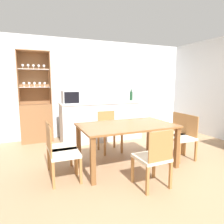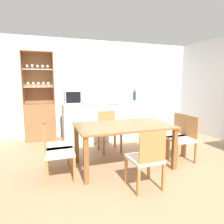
{
  "view_description": "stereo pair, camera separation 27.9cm",
  "coord_description": "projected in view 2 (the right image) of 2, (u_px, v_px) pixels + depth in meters",
  "views": [
    {
      "loc": [
        -1.9,
        -2.66,
        1.44
      ],
      "look_at": [
        -0.31,
        1.12,
        0.82
      ],
      "focal_mm": 32.0,
      "sensor_mm": 36.0,
      "label": 1
    },
    {
      "loc": [
        -1.64,
        -2.76,
        1.44
      ],
      "look_at": [
        -0.31,
        1.12,
        0.82
      ],
      "focal_mm": 32.0,
      "sensor_mm": 36.0,
      "label": 2
    }
  ],
  "objects": [
    {
      "name": "dining_chair_head_far",
      "position": [
        109.0,
        131.0,
        4.18
      ],
      "size": [
        0.42,
        0.42,
        0.83
      ],
      "rotation": [
        0.0,
        0.0,
        3.15
      ],
      "color": "beige",
      "rests_on": "ground_plane"
    },
    {
      "name": "kitchen_counter",
      "position": [
        104.0,
        121.0,
        4.99
      ],
      "size": [
        2.04,
        0.55,
        0.95
      ],
      "color": "silver",
      "rests_on": "ground_plane"
    },
    {
      "name": "microwave",
      "position": [
        75.0,
        97.0,
        4.67
      ],
      "size": [
        0.51,
        0.33,
        0.29
      ],
      "color": "#B7BABF",
      "rests_on": "kitchen_counter"
    },
    {
      "name": "wall_back",
      "position": [
        105.0,
        88.0,
        5.6
      ],
      "size": [
        6.8,
        0.06,
        2.55
      ],
      "color": "silver",
      "rests_on": "ground_plane"
    },
    {
      "name": "dining_chair_side_right_far",
      "position": [
        173.0,
        134.0,
        3.92
      ],
      "size": [
        0.42,
        0.42,
        0.83
      ],
      "rotation": [
        0.0,
        0.0,
        1.58
      ],
      "color": "beige",
      "rests_on": "ground_plane"
    },
    {
      "name": "dining_chair_side_left_near",
      "position": [
        57.0,
        152.0,
        2.93
      ],
      "size": [
        0.42,
        0.42,
        0.83
      ],
      "rotation": [
        0.0,
        0.0,
        -1.59
      ],
      "color": "beige",
      "rests_on": "ground_plane"
    },
    {
      "name": "dining_chair_side_right_near",
      "position": [
        183.0,
        138.0,
        3.65
      ],
      "size": [
        0.43,
        0.43,
        0.83
      ],
      "rotation": [
        0.0,
        0.0,
        1.54
      ],
      "color": "beige",
      "rests_on": "ground_plane"
    },
    {
      "name": "display_cabinet",
      "position": [
        40.0,
        115.0,
        4.94
      ],
      "size": [
        0.72,
        0.36,
        2.15
      ],
      "color": "brown",
      "rests_on": "ground_plane"
    },
    {
      "name": "wine_bottle",
      "position": [
        134.0,
        96.0,
        5.36
      ],
      "size": [
        0.08,
        0.08,
        0.3
      ],
      "color": "#193D23",
      "rests_on": "kitchen_counter"
    },
    {
      "name": "ground_plane",
      "position": [
        151.0,
        169.0,
        3.32
      ],
      "size": [
        18.0,
        18.0,
        0.0
      ],
      "primitive_type": "plane",
      "color": "#A37F5B"
    },
    {
      "name": "dining_chair_head_near",
      "position": [
        146.0,
        159.0,
        2.68
      ],
      "size": [
        0.43,
        0.43,
        0.83
      ],
      "rotation": [
        0.0,
        0.0,
        0.03
      ],
      "color": "beige",
      "rests_on": "ground_plane"
    },
    {
      "name": "dining_chair_side_left_far",
      "position": [
        55.0,
        146.0,
        3.2
      ],
      "size": [
        0.43,
        0.43,
        0.83
      ],
      "rotation": [
        0.0,
        0.0,
        -1.53
      ],
      "color": "beige",
      "rests_on": "ground_plane"
    },
    {
      "name": "dining_table",
      "position": [
        123.0,
        130.0,
        3.4
      ],
      "size": [
        1.6,
        0.96,
        0.72
      ],
      "color": "brown",
      "rests_on": "ground_plane"
    }
  ]
}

